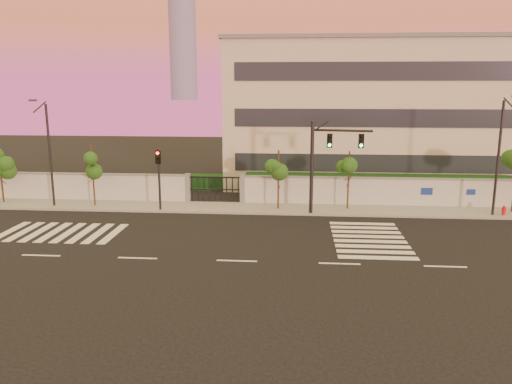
% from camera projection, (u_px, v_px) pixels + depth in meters
% --- Properties ---
extents(ground, '(120.00, 120.00, 0.00)m').
position_uv_depth(ground, '(237.00, 261.00, 24.50)').
color(ground, black).
rests_on(ground, ground).
extents(sidewalk, '(60.00, 3.00, 0.15)m').
position_uv_depth(sidewalk, '(254.00, 208.00, 34.72)').
color(sidewalk, gray).
rests_on(sidewalk, ground).
extents(perimeter_wall, '(60.00, 0.36, 2.20)m').
position_uv_depth(perimeter_wall, '(258.00, 190.00, 35.97)').
color(perimeter_wall, '#ACAFB3').
rests_on(perimeter_wall, ground).
extents(hedge_row, '(41.00, 4.25, 1.80)m').
position_uv_depth(hedge_row, '(274.00, 186.00, 38.61)').
color(hedge_row, black).
rests_on(hedge_row, ground).
extents(institutional_building, '(24.40, 12.40, 12.25)m').
position_uv_depth(institutional_building, '(367.00, 112.00, 43.95)').
color(institutional_building, beige).
rests_on(institutional_building, ground).
extents(road_markings, '(57.00, 7.62, 0.02)m').
position_uv_depth(road_markings, '(217.00, 237.00, 28.29)').
color(road_markings, silver).
rests_on(road_markings, ground).
extents(street_tree_b, '(1.62, 1.29, 4.31)m').
position_uv_depth(street_tree_b, '(0.00, 161.00, 35.56)').
color(street_tree_b, '#382314').
rests_on(street_tree_b, ground).
extents(street_tree_c, '(1.42, 1.13, 4.48)m').
position_uv_depth(street_tree_c, '(92.00, 161.00, 34.65)').
color(street_tree_c, '#382314').
rests_on(street_tree_c, ground).
extents(street_tree_d, '(1.55, 1.24, 4.17)m').
position_uv_depth(street_tree_d, '(279.00, 166.00, 33.78)').
color(street_tree_d, '#382314').
rests_on(street_tree_d, ground).
extents(street_tree_e, '(1.39, 1.11, 4.12)m').
position_uv_depth(street_tree_e, '(349.00, 167.00, 33.77)').
color(street_tree_e, '#382314').
rests_on(street_tree_e, ground).
extents(traffic_signal_main, '(3.92, 0.81, 6.23)m').
position_uv_depth(traffic_signal_main, '(324.00, 156.00, 32.34)').
color(traffic_signal_main, black).
rests_on(traffic_signal_main, ground).
extents(traffic_signal_secondary, '(0.34, 0.33, 4.34)m').
position_uv_depth(traffic_signal_secondary, '(159.00, 172.00, 33.53)').
color(traffic_signal_secondary, black).
rests_on(traffic_signal_secondary, ground).
extents(streetlight_west, '(0.45, 1.82, 7.58)m').
position_uv_depth(streetlight_west, '(48.00, 150.00, 34.29)').
color(streetlight_west, black).
rests_on(streetlight_west, ground).
extents(streetlight_east, '(0.47, 1.90, 7.91)m').
position_uv_depth(streetlight_east, '(500.00, 153.00, 31.68)').
color(streetlight_east, black).
rests_on(streetlight_east, ground).
extents(fire_hydrant, '(0.30, 0.29, 0.78)m').
position_uv_depth(fire_hydrant, '(504.00, 211.00, 32.57)').
color(fire_hydrant, red).
rests_on(fire_hydrant, ground).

